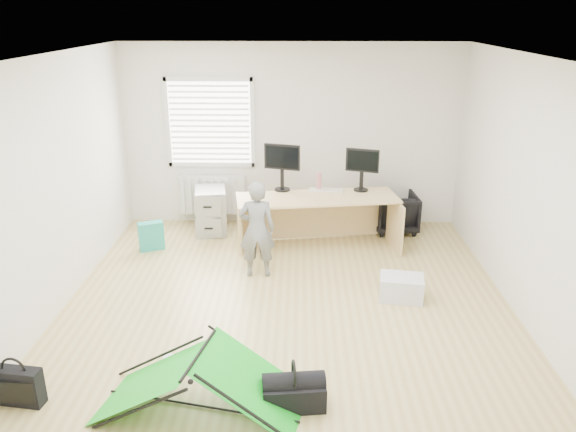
{
  "coord_description": "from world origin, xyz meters",
  "views": [
    {
      "loc": [
        0.13,
        -5.48,
        3.12
      ],
      "look_at": [
        0.0,
        0.4,
        0.95
      ],
      "focal_mm": 35.0,
      "sensor_mm": 36.0,
      "label": 1
    }
  ],
  "objects_px": {
    "monitor_left": "(282,174)",
    "storage_crate": "(401,287)",
    "desk": "(317,222)",
    "person": "(257,230)",
    "filing_cabinet": "(211,211)",
    "kite": "(200,382)",
    "monitor_right": "(362,175)",
    "thermos": "(319,181)",
    "duffel_bag": "(294,395)",
    "office_chair": "(395,212)",
    "laptop_bag": "(17,386)"
  },
  "relations": [
    {
      "from": "storage_crate",
      "to": "filing_cabinet",
      "type": "bearing_deg",
      "value": 141.04
    },
    {
      "from": "person",
      "to": "filing_cabinet",
      "type": "bearing_deg",
      "value": -63.15
    },
    {
      "from": "person",
      "to": "kite",
      "type": "xyz_separation_m",
      "value": [
        -0.29,
        -2.5,
        -0.35
      ]
    },
    {
      "from": "thermos",
      "to": "monitor_right",
      "type": "bearing_deg",
      "value": -1.48
    },
    {
      "from": "duffel_bag",
      "to": "office_chair",
      "type": "bearing_deg",
      "value": 63.59
    },
    {
      "from": "person",
      "to": "kite",
      "type": "height_order",
      "value": "person"
    },
    {
      "from": "storage_crate",
      "to": "laptop_bag",
      "type": "distance_m",
      "value": 4.01
    },
    {
      "from": "person",
      "to": "storage_crate",
      "type": "xyz_separation_m",
      "value": [
        1.69,
        -0.57,
        -0.47
      ]
    },
    {
      "from": "monitor_right",
      "to": "thermos",
      "type": "height_order",
      "value": "monitor_right"
    },
    {
      "from": "filing_cabinet",
      "to": "monitor_left",
      "type": "relative_size",
      "value": 1.33
    },
    {
      "from": "kite",
      "to": "storage_crate",
      "type": "height_order",
      "value": "kite"
    },
    {
      "from": "thermos",
      "to": "storage_crate",
      "type": "distance_m",
      "value": 2.11
    },
    {
      "from": "monitor_left",
      "to": "storage_crate",
      "type": "bearing_deg",
      "value": -34.52
    },
    {
      "from": "filing_cabinet",
      "to": "office_chair",
      "type": "height_order",
      "value": "filing_cabinet"
    },
    {
      "from": "laptop_bag",
      "to": "desk",
      "type": "bearing_deg",
      "value": 60.17
    },
    {
      "from": "desk",
      "to": "thermos",
      "type": "relative_size",
      "value": 8.79
    },
    {
      "from": "monitor_right",
      "to": "person",
      "type": "bearing_deg",
      "value": -121.63
    },
    {
      "from": "monitor_left",
      "to": "laptop_bag",
      "type": "distance_m",
      "value": 4.29
    },
    {
      "from": "filing_cabinet",
      "to": "desk",
      "type": "bearing_deg",
      "value": -28.7
    },
    {
      "from": "filing_cabinet",
      "to": "monitor_left",
      "type": "distance_m",
      "value": 1.27
    },
    {
      "from": "office_chair",
      "to": "storage_crate",
      "type": "distance_m",
      "value": 2.13
    },
    {
      "from": "monitor_right",
      "to": "office_chair",
      "type": "xyz_separation_m",
      "value": [
        0.56,
        0.37,
        -0.67
      ]
    },
    {
      "from": "person",
      "to": "thermos",
      "type": "bearing_deg",
      "value": -125.32
    },
    {
      "from": "filing_cabinet",
      "to": "duffel_bag",
      "type": "relative_size",
      "value": 1.29
    },
    {
      "from": "monitor_right",
      "to": "office_chair",
      "type": "height_order",
      "value": "monitor_right"
    },
    {
      "from": "person",
      "to": "duffel_bag",
      "type": "xyz_separation_m",
      "value": [
        0.48,
        -2.46,
        -0.5
      ]
    },
    {
      "from": "filing_cabinet",
      "to": "thermos",
      "type": "distance_m",
      "value": 1.68
    },
    {
      "from": "office_chair",
      "to": "laptop_bag",
      "type": "distance_m",
      "value": 5.51
    },
    {
      "from": "kite",
      "to": "monitor_right",
      "type": "bearing_deg",
      "value": 77.95
    },
    {
      "from": "desk",
      "to": "office_chair",
      "type": "xyz_separation_m",
      "value": [
        1.18,
        0.66,
        -0.08
      ]
    },
    {
      "from": "filing_cabinet",
      "to": "monitor_right",
      "type": "height_order",
      "value": "monitor_right"
    },
    {
      "from": "office_chair",
      "to": "storage_crate",
      "type": "height_order",
      "value": "office_chair"
    },
    {
      "from": "monitor_right",
      "to": "thermos",
      "type": "xyz_separation_m",
      "value": [
        -0.59,
        0.02,
        -0.1
      ]
    },
    {
      "from": "storage_crate",
      "to": "monitor_left",
      "type": "bearing_deg",
      "value": 129.09
    },
    {
      "from": "filing_cabinet",
      "to": "monitor_right",
      "type": "distance_m",
      "value": 2.26
    },
    {
      "from": "storage_crate",
      "to": "duffel_bag",
      "type": "distance_m",
      "value": 2.25
    },
    {
      "from": "desk",
      "to": "monitor_left",
      "type": "height_order",
      "value": "monitor_left"
    },
    {
      "from": "monitor_right",
      "to": "storage_crate",
      "type": "height_order",
      "value": "monitor_right"
    },
    {
      "from": "desk",
      "to": "monitor_left",
      "type": "relative_size",
      "value": 4.31
    },
    {
      "from": "monitor_left",
      "to": "storage_crate",
      "type": "distance_m",
      "value": 2.4
    },
    {
      "from": "monitor_right",
      "to": "kite",
      "type": "relative_size",
      "value": 0.27
    },
    {
      "from": "thermos",
      "to": "duffel_bag",
      "type": "distance_m",
      "value": 3.75
    },
    {
      "from": "thermos",
      "to": "person",
      "type": "distance_m",
      "value": 1.45
    },
    {
      "from": "thermos",
      "to": "duffel_bag",
      "type": "xyz_separation_m",
      "value": [
        -0.31,
        -3.66,
        -0.75
      ]
    },
    {
      "from": "storage_crate",
      "to": "person",
      "type": "bearing_deg",
      "value": 161.34
    },
    {
      "from": "kite",
      "to": "filing_cabinet",
      "type": "bearing_deg",
      "value": 109.48
    },
    {
      "from": "kite",
      "to": "laptop_bag",
      "type": "relative_size",
      "value": 3.75
    },
    {
      "from": "filing_cabinet",
      "to": "monitor_left",
      "type": "bearing_deg",
      "value": -22.82
    },
    {
      "from": "filing_cabinet",
      "to": "thermos",
      "type": "relative_size",
      "value": 2.71
    },
    {
      "from": "laptop_bag",
      "to": "storage_crate",
      "type": "bearing_deg",
      "value": 36.26
    }
  ]
}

